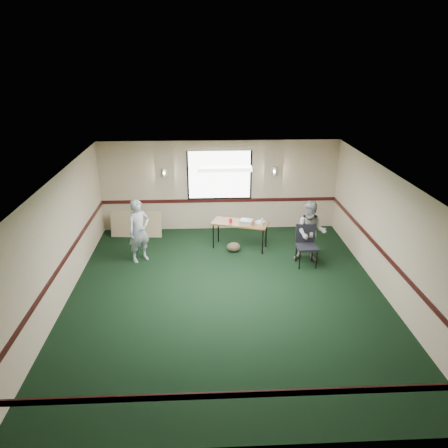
{
  "coord_description": "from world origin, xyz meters",
  "views": [
    {
      "loc": [
        -0.49,
        -8.43,
        5.06
      ],
      "look_at": [
        0.0,
        1.3,
        1.2
      ],
      "focal_mm": 35.0,
      "sensor_mm": 36.0,
      "label": 1
    }
  ],
  "objects_px": {
    "projector": "(246,222)",
    "conference_chair": "(306,242)",
    "folding_table": "(240,224)",
    "person_right": "(311,232)",
    "person_left": "(139,231)"
  },
  "relations": [
    {
      "from": "projector",
      "to": "conference_chair",
      "type": "bearing_deg",
      "value": -14.02
    },
    {
      "from": "projector",
      "to": "conference_chair",
      "type": "xyz_separation_m",
      "value": [
        1.42,
        -0.95,
        -0.2
      ]
    },
    {
      "from": "conference_chair",
      "to": "person_right",
      "type": "bearing_deg",
      "value": 46.8
    },
    {
      "from": "projector",
      "to": "person_right",
      "type": "bearing_deg",
      "value": -7.48
    },
    {
      "from": "conference_chair",
      "to": "person_right",
      "type": "distance_m",
      "value": 0.28
    },
    {
      "from": "folding_table",
      "to": "person_right",
      "type": "relative_size",
      "value": 1.0
    },
    {
      "from": "conference_chair",
      "to": "person_right",
      "type": "relative_size",
      "value": 0.64
    },
    {
      "from": "person_left",
      "to": "person_right",
      "type": "height_order",
      "value": "person_left"
    },
    {
      "from": "person_right",
      "to": "conference_chair",
      "type": "bearing_deg",
      "value": -116.14
    },
    {
      "from": "folding_table",
      "to": "person_right",
      "type": "xyz_separation_m",
      "value": [
        1.72,
        -0.9,
        0.11
      ]
    },
    {
      "from": "person_left",
      "to": "folding_table",
      "type": "bearing_deg",
      "value": -23.44
    },
    {
      "from": "projector",
      "to": "person_left",
      "type": "xyz_separation_m",
      "value": [
        -2.8,
        -0.55,
        0.02
      ]
    },
    {
      "from": "person_left",
      "to": "conference_chair",
      "type": "bearing_deg",
      "value": -42.72
    },
    {
      "from": "projector",
      "to": "conference_chair",
      "type": "distance_m",
      "value": 1.72
    },
    {
      "from": "folding_table",
      "to": "person_left",
      "type": "relative_size",
      "value": 0.97
    }
  ]
}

